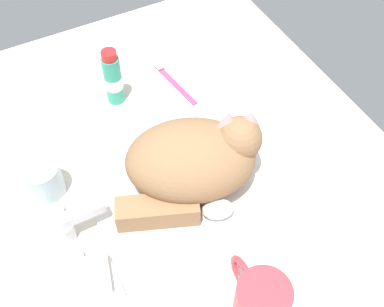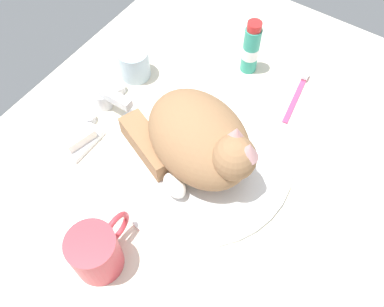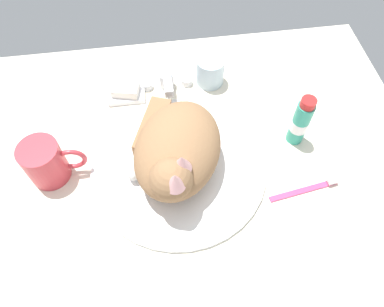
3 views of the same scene
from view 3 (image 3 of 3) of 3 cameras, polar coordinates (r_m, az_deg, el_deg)
The scene contains 10 objects.
ground_plane at distance 80.27cm, azimuth -2.05°, elevation -2.81°, with size 110.00×82.50×3.00cm, color silver.
sink_basin at distance 78.53cm, azimuth -2.09°, elevation -2.07°, with size 37.94×37.94×1.03cm, color white.
faucet at distance 91.21cm, azimuth -3.96°, elevation 11.28°, with size 12.94×9.55×6.13cm.
cat at distance 72.26cm, azimuth -2.67°, elevation 0.34°, with size 24.67×30.56×15.10cm.
coffee_mug at distance 79.78cm, azimuth -22.07°, elevation -1.30°, with size 12.75×8.32×9.74cm.
rinse_cup at distance 92.30cm, azimuth 2.90°, elevation 12.87°, with size 6.90×6.90×7.12cm.
soap_dish at distance 92.37cm, azimuth -10.31°, elevation 9.24°, with size 9.00×6.40×1.20cm, color white.
soap_bar at distance 91.12cm, azimuth -10.47°, elevation 9.97°, with size 6.37×4.53×2.25cm, color white.
toothpaste_bottle at distance 81.64cm, azimuth 16.79°, elevation 4.80°, with size 3.83×3.83×13.32cm.
toothbrush at distance 79.68cm, azimuth 17.87°, elevation -5.31°, with size 15.29×3.51×1.60cm.
Camera 3 is at (-2.83, -40.04, 68.01)cm, focal length 33.72 mm.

